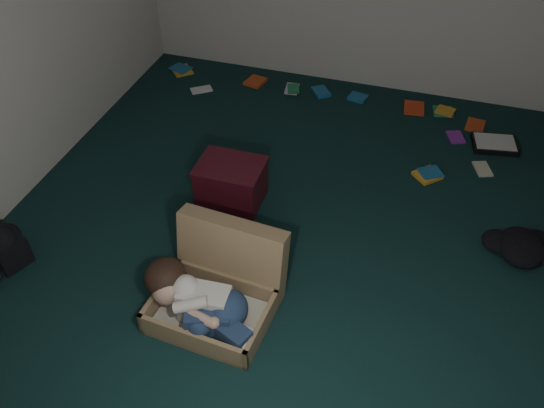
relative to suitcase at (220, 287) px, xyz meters
The scene contains 9 objects.
floor 0.82m from the suitcase, 79.69° to the left, with size 4.50×4.50×0.00m, color black.
wall_front 1.86m from the suitcase, 84.34° to the right, with size 4.50×4.50×0.00m, color silver.
suitcase is the anchor object (origin of this frame).
person 0.19m from the suitcase, 109.98° to the right, with size 0.78×0.42×0.33m.
maroon_bin 1.02m from the suitcase, 106.37° to the left, with size 0.50×0.39×0.34m.
backpack 1.56m from the suitcase, behind, with size 0.39×0.31×0.23m, color black, non-canonical shape.
clothing_pile 2.14m from the suitcase, 30.52° to the left, with size 0.47×0.39×0.15m, color black, non-canonical shape.
paper_tray 2.85m from the suitcase, 54.58° to the left, with size 0.42×0.34×0.05m.
book_scatter 2.55m from the suitcase, 81.85° to the left, with size 3.25×1.25×0.02m.
Camera 1 is at (0.88, -2.95, 2.96)m, focal length 38.00 mm.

